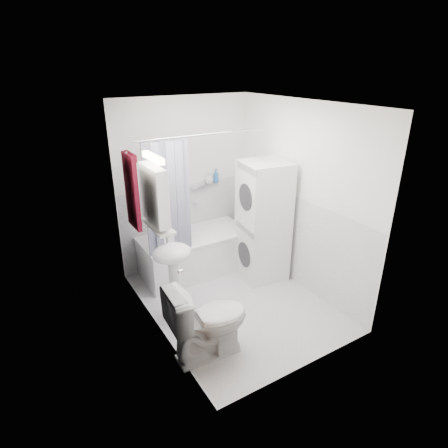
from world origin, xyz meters
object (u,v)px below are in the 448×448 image
sink (173,265)px  bathtub (195,251)px  toilet (208,321)px  washer_dryer (263,222)px

sink → bathtub: bearing=50.5°
sink → toilet: (0.03, -0.74, -0.30)m
bathtub → sink: sink is taller
bathtub → sink: size_ratio=1.46×
sink → toilet: 0.79m
bathtub → toilet: 1.70m
washer_dryer → toilet: 1.76m
washer_dryer → toilet: washer_dryer is taller
bathtub → washer_dryer: bearing=-37.6°
sink → washer_dryer: (1.43, 0.25, 0.12)m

